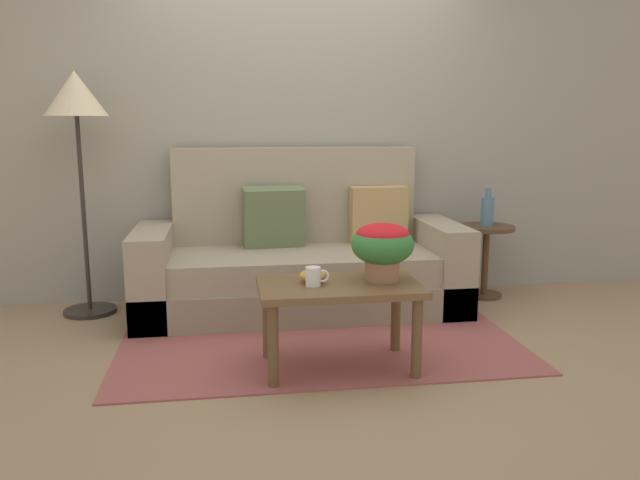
{
  "coord_description": "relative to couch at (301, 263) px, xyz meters",
  "views": [
    {
      "loc": [
        -0.55,
        -3.63,
        1.32
      ],
      "look_at": [
        0.02,
        0.11,
        0.61
      ],
      "focal_mm": 35.28,
      "sensor_mm": 36.0,
      "label": 1
    }
  ],
  "objects": [
    {
      "name": "table_vase",
      "position": [
        1.43,
        0.1,
        0.34
      ],
      "size": [
        0.09,
        0.09,
        0.29
      ],
      "color": "slate",
      "rests_on": "side_table"
    },
    {
      "name": "potted_plant",
      "position": [
        0.31,
        -1.11,
        0.34
      ],
      "size": [
        0.34,
        0.34,
        0.31
      ],
      "color": "#A36B4C",
      "rests_on": "coffee_table"
    },
    {
      "name": "couch",
      "position": [
        0.0,
        0.0,
        0.0
      ],
      "size": [
        2.27,
        0.87,
        1.14
      ],
      "color": "gray",
      "rests_on": "ground"
    },
    {
      "name": "wall_back",
      "position": [
        0.02,
        0.46,
        1.09
      ],
      "size": [
        6.4,
        0.12,
        2.85
      ],
      "primitive_type": "cube",
      "color": "gray",
      "rests_on": "ground"
    },
    {
      "name": "coffee_table",
      "position": [
        0.07,
        -1.15,
        0.07
      ],
      "size": [
        0.86,
        0.52,
        0.48
      ],
      "color": "brown",
      "rests_on": "ground"
    },
    {
      "name": "side_table",
      "position": [
        1.43,
        0.11,
        0.05
      ],
      "size": [
        0.42,
        0.42,
        0.55
      ],
      "color": "#4C331E",
      "rests_on": "ground"
    },
    {
      "name": "ground_plane",
      "position": [
        0.02,
        -0.72,
        -0.33
      ],
      "size": [
        14.0,
        14.0,
        0.0
      ],
      "primitive_type": "plane",
      "color": "#997A56"
    },
    {
      "name": "floor_lamp",
      "position": [
        -1.48,
        0.12,
        1.06
      ],
      "size": [
        0.42,
        0.42,
        1.66
      ],
      "color": "#2D2823",
      "rests_on": "ground"
    },
    {
      "name": "snack_bowl",
      "position": [
        -0.07,
        -1.1,
        0.18
      ],
      "size": [
        0.14,
        0.14,
        0.07
      ],
      "color": "gold",
      "rests_on": "coffee_table"
    },
    {
      "name": "coffee_mug",
      "position": [
        -0.07,
        -1.17,
        0.19
      ],
      "size": [
        0.13,
        0.08,
        0.1
      ],
      "color": "white",
      "rests_on": "coffee_table"
    },
    {
      "name": "area_rug",
      "position": [
        0.02,
        -0.63,
        -0.33
      ],
      "size": [
        2.39,
        1.62,
        0.01
      ],
      "primitive_type": "cube",
      "color": "#994C47",
      "rests_on": "ground"
    }
  ]
}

